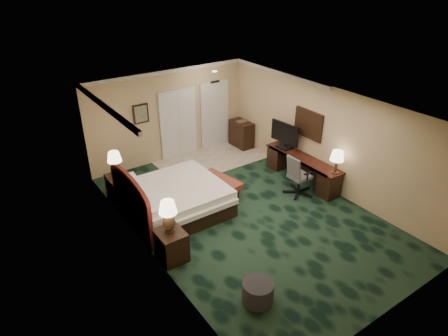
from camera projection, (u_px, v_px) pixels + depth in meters
floor at (247, 214)px, 9.54m from camera, size 5.00×7.50×0.00m
ceiling at (250, 106)px, 8.28m from camera, size 5.00×7.50×0.00m
wall_back at (170, 115)px, 11.64m from camera, size 5.00×0.00×2.70m
wall_front at (396, 254)px, 6.18m from camera, size 5.00×0.00×2.70m
wall_left at (145, 197)px, 7.65m from camera, size 0.00×7.50×2.70m
wall_right at (326, 138)px, 10.16m from camera, size 0.00×7.50×2.70m
crown_molding at (250, 108)px, 8.30m from camera, size 5.00×7.50×0.10m
tile_patch at (212, 160)px, 12.10m from camera, size 3.20×1.70×0.01m
headboard at (131, 202)px, 8.71m from camera, size 0.12×2.00×1.40m
entry_door at (215, 115)px, 12.54m from camera, size 1.02×0.06×2.18m
closet_doors at (178, 124)px, 11.88m from camera, size 1.20×0.06×2.10m
wall_art at (141, 114)px, 11.04m from camera, size 0.45×0.06×0.55m
wall_mirror at (308, 124)px, 10.49m from camera, size 0.05×0.95×0.75m
bed at (176, 199)px, 9.48m from camera, size 2.16×2.01×0.69m
nightstand_near at (171, 245)px, 7.97m from camera, size 0.52×0.60×0.65m
nightstand_far at (120, 188)px, 9.98m from camera, size 0.53×0.60×0.66m
lamp_near at (168, 216)px, 7.71m from camera, size 0.46×0.46×0.68m
lamp_far at (115, 164)px, 9.67m from camera, size 0.41×0.41×0.66m
bed_bench at (221, 185)px, 10.36m from camera, size 0.61×1.25×0.41m
ottoman at (258, 292)px, 7.02m from camera, size 0.67×0.67×0.40m
desk at (302, 169)px, 10.81m from camera, size 0.53×2.44×0.70m
tv at (285, 136)px, 11.01m from camera, size 0.17×0.96×0.74m
desk_lamp at (336, 162)px, 9.74m from camera, size 0.38×0.38×0.60m
desk_chair at (300, 175)px, 10.12m from camera, size 0.64×0.60×1.10m
minibar at (241, 134)px, 12.79m from camera, size 0.44×0.80×0.84m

